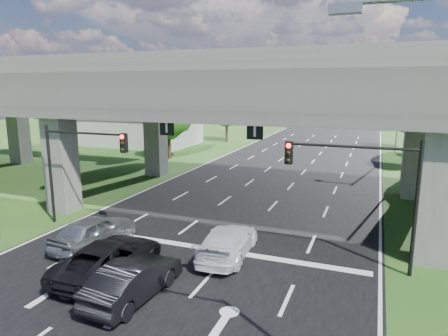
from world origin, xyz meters
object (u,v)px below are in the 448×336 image
Objects in this scene: car_silver at (95,231)px; car_dark at (134,280)px; streetlight_beyond at (395,106)px; car_trailing at (110,258)px; streetlight_far at (402,114)px; car_white at (228,242)px; signal_right at (364,180)px; signal_left at (77,157)px.

car_dark is (4.80, -3.66, -0.06)m from car_silver.
streetlight_beyond is at bearing -105.63° from car_silver.
car_trailing is (-2.07, 1.27, 0.02)m from car_dark.
car_dark is at bearing -111.63° from streetlight_far.
streetlight_far is 23.14m from car_white.
car_silver reaches higher than car_trailing.
signal_right is 6.98m from car_white.
car_dark is (-8.04, -5.97, -3.38)m from signal_right.
streetlight_far is at bearing 83.53° from signal_right.
car_silver is at bearing -111.50° from streetlight_beyond.
streetlight_beyond is 42.89m from car_trailing.
signal_left is 40.30m from streetlight_beyond.
streetlight_beyond reaches higher than car_silver.
streetlight_beyond reaches higher than signal_left.
signal_left is at bearing -116.43° from streetlight_beyond.
streetlight_beyond is at bearing 63.57° from signal_left.
streetlight_far is 16.00m from streetlight_beyond.
streetlight_far is at bearing -117.26° from car_trailing.
streetlight_far reaches higher than car_dark.
signal_right is 0.60× the size of streetlight_beyond.
car_dark is at bearing 147.79° from car_trailing.
car_white is (9.62, -0.94, -3.41)m from signal_left.
car_dark is at bearing 64.09° from car_white.
car_dark is at bearing -103.79° from streetlight_beyond.
streetlight_beyond is 2.03× the size of car_silver.
car_dark is (7.60, -5.97, -3.38)m from signal_left.
car_dark reaches higher than car_white.
car_dark is at bearing -143.43° from signal_right.
car_silver is at bearing -34.59° from car_dark.
car_trailing reaches higher than car_white.
streetlight_beyond reaches higher than car_trailing.
signal_right is 1.16× the size of car_white.
signal_left is 1.27× the size of car_dark.
car_silver is 0.95× the size of car_white.
car_dark is (-10.32, -26.02, -5.04)m from streetlight_far.
streetlight_far is 1.74× the size of car_trailing.
signal_left is 0.60× the size of streetlight_far.
streetlight_beyond is 43.57m from car_dark.
car_white is at bearing -138.12° from car_trailing.
car_silver reaches higher than car_dark.
signal_left is at bearing -33.55° from car_silver.
streetlight_beyond is at bearing -107.58° from car_trailing.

